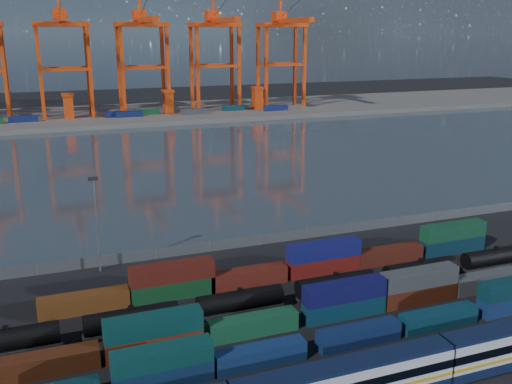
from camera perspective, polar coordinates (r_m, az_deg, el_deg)
name	(u,v)px	position (r m, az deg, el deg)	size (l,w,h in m)	color
ground	(328,309)	(86.57, 7.20, -11.49)	(700.00, 700.00, 0.00)	black
harbor_water	(171,162)	(180.87, -8.46, 2.99)	(700.00, 700.00, 0.00)	#33414B
far_quay	(123,115)	(282.68, -13.15, 7.53)	(700.00, 70.00, 2.00)	#514F4C
container_row_south	(337,334)	(76.07, 8.11, -13.87)	(138.68, 2.36, 5.03)	#444749
container_row_mid	(345,303)	(83.84, 8.90, -10.90)	(141.43, 2.52, 5.36)	#414347
container_row_north	(304,264)	(95.89, 4.83, -7.19)	(141.79, 2.62, 5.59)	navy
tanker_string	(188,310)	(81.69, -6.85, -11.64)	(121.63, 2.82, 4.04)	black
waterfront_fence	(260,240)	(109.48, 0.37, -4.80)	(160.12, 0.12, 2.20)	#595B5E
yard_light_mast	(96,219)	(98.59, -15.69, -2.66)	(1.60, 0.40, 16.60)	slate
gantry_cranes	(103,36)	(272.57, -15.06, 14.87)	(198.65, 45.41, 61.49)	#F24511
quay_containers	(103,115)	(266.80, -15.10, 7.43)	(172.58, 10.99, 2.60)	navy
straddle_carriers	(120,103)	(271.66, -13.47, 8.65)	(140.00, 7.00, 11.10)	#F24511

